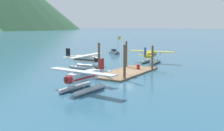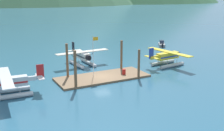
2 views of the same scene
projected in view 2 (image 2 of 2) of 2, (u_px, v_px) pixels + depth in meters
ground_plane at (103, 78)px, 43.25m from camera, size 1200.00×1200.00×0.00m
dock_platform at (103, 77)px, 43.21m from camera, size 14.79×6.01×0.30m
piling_near_left at (75, 70)px, 37.73m from camera, size 0.41×0.41×5.54m
piling_near_right at (139, 64)px, 42.45m from camera, size 0.38×0.38×4.73m
piling_far_left at (67, 61)px, 42.38m from camera, size 0.38×0.38×5.65m
piling_far_right at (121, 55)px, 47.15m from camera, size 0.39×0.39×5.35m
flagpole at (94, 51)px, 42.60m from camera, size 0.95×0.10×6.45m
fuel_drum at (124, 72)px, 44.14m from camera, size 0.62×0.62×0.88m
seaplane_yellow_stbd_fwd at (168, 58)px, 50.49m from camera, size 7.95×10.49×3.84m
seaplane_cream_bow_centre at (82, 57)px, 50.90m from camera, size 10.46×7.98×3.84m
seaplane_silver_port_aft at (8, 85)px, 35.23m from camera, size 7.98×10.46×3.84m
boat_grey_open_east at (162, 44)px, 70.49m from camera, size 3.55×4.34×1.50m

